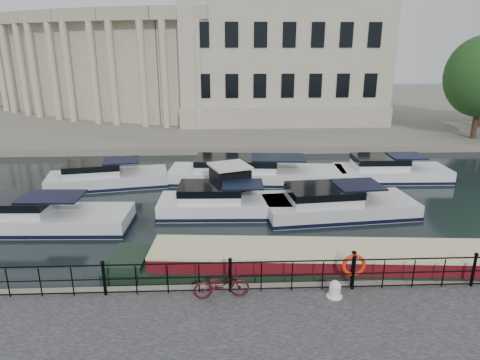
% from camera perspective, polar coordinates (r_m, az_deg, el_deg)
% --- Properties ---
extents(ground_plane, '(160.00, 160.00, 0.00)m').
position_cam_1_polar(ground_plane, '(16.55, -1.46, -12.10)').
color(ground_plane, black).
rests_on(ground_plane, ground).
extents(far_bank, '(120.00, 42.00, 0.55)m').
position_cam_1_polar(far_bank, '(53.96, -2.28, 9.14)').
color(far_bank, '#6B665B').
rests_on(far_bank, ground_plane).
extents(railing, '(24.14, 0.14, 1.22)m').
position_cam_1_polar(railing, '(14.00, -1.31, -12.39)').
color(railing, black).
rests_on(railing, near_quay).
extents(civic_building, '(53.55, 31.84, 16.85)m').
position_cam_1_polar(civic_building, '(49.10, -3.56, 16.21)').
color(civic_building, '#ADA38C').
rests_on(civic_building, far_bank).
extents(bicycle, '(1.81, 0.76, 0.93)m').
position_cam_1_polar(bicycle, '(13.82, -2.49, -13.76)').
color(bicycle, '#450C15').
rests_on(bicycle, near_quay).
extents(mooring_bollard, '(0.50, 0.50, 0.57)m').
position_cam_1_polar(mooring_bollard, '(14.27, 12.54, -14.04)').
color(mooring_bollard, silver).
rests_on(mooring_bollard, near_quay).
extents(life_ring_post, '(0.78, 0.20, 1.28)m').
position_cam_1_polar(life_ring_post, '(14.63, 14.92, -10.98)').
color(life_ring_post, black).
rests_on(life_ring_post, near_quay).
extents(narrowboat, '(16.52, 3.38, 1.60)m').
position_cam_1_polar(narrowboat, '(16.32, 12.03, -11.51)').
color(narrowboat, black).
rests_on(narrowboat, ground_plane).
extents(harbour_hut, '(3.27, 3.00, 2.16)m').
position_cam_1_polar(harbour_hut, '(23.05, -1.35, -0.73)').
color(harbour_hut, '#6B665B').
rests_on(harbour_hut, ground_plane).
extents(cabin_cruisers, '(27.91, 10.16, 1.99)m').
position_cam_1_polar(cabin_cruisers, '(23.93, -1.84, -1.51)').
color(cabin_cruisers, silver).
rests_on(cabin_cruisers, ground_plane).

